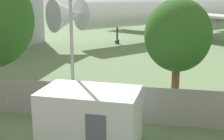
# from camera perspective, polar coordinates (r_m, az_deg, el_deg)

# --- Properties ---
(perimeter_fence) EXTENTS (56.07, 0.07, 1.96)m
(perimeter_fence) POSITION_cam_1_polar(r_m,az_deg,el_deg) (17.15, -11.17, -5.21)
(perimeter_fence) COLOR gray
(perimeter_fence) RESTS_ON ground
(airplane) EXTENTS (28.89, 33.40, 11.55)m
(airplane) POSITION_cam_1_polar(r_m,az_deg,el_deg) (49.07, 11.03, 10.60)
(airplane) COLOR silver
(airplane) RESTS_ON ground
(portable_cabin) EXTENTS (4.29, 2.72, 2.51)m
(portable_cabin) POSITION_cam_1_polar(r_m,az_deg,el_deg) (13.70, -3.98, -8.68)
(portable_cabin) COLOR silver
(portable_cabin) RESTS_ON ground
(tree_behind_benches) EXTENTS (3.24, 3.24, 6.32)m
(tree_behind_benches) POSITION_cam_1_polar(r_m,az_deg,el_deg) (15.47, 11.93, 6.12)
(tree_behind_benches) COLOR brown
(tree_behind_benches) RESTS_ON ground
(light_mast) EXTENTS (0.44, 0.44, 7.30)m
(light_mast) POSITION_cam_1_polar(r_m,az_deg,el_deg) (15.36, -7.41, 6.24)
(light_mast) COLOR #99999E
(light_mast) RESTS_ON ground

